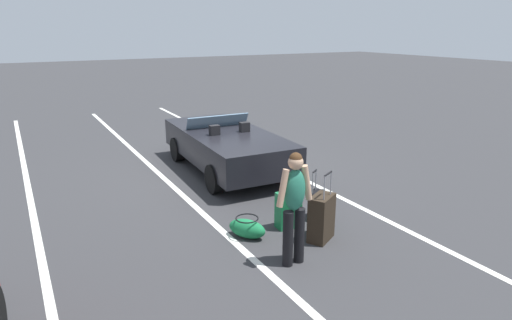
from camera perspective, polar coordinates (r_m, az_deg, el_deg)
name	(u,v)px	position (r m, az deg, el deg)	size (l,w,h in m)	color
ground_plane	(227,170)	(10.52, -3.75, -1.30)	(80.00, 80.00, 0.00)	#333335
lot_line_near	(270,163)	(11.06, 1.87, -0.36)	(18.00, 0.12, 0.01)	silver
lot_line_mid	(166,180)	(10.01, -11.51, -2.57)	(18.00, 0.12, 0.01)	silver
lot_line_far	(31,203)	(9.61, -27.02, -4.94)	(18.00, 0.12, 0.01)	silver
convertible_car	(223,144)	(10.54, -4.26, 2.06)	(4.21, 1.98, 1.24)	black
suitcase_large_black	(321,218)	(7.09, 8.39, -7.38)	(0.48, 0.56, 1.13)	#2D2319
suitcase_medium_bright	(288,210)	(7.48, 4.18, -6.45)	(0.26, 0.41, 0.62)	#19723F
suitcase_small_carryon	(317,205)	(7.88, 7.81, -5.78)	(0.36, 0.39, 0.89)	black
duffel_bag	(247,228)	(7.18, -1.16, -8.78)	(0.70, 0.60, 0.34)	#19723F
traveler_person	(295,203)	(6.14, 4.99, -5.52)	(0.24, 0.61, 1.65)	black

